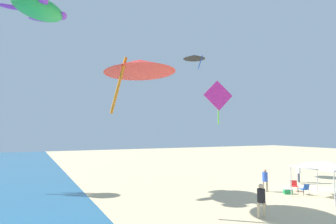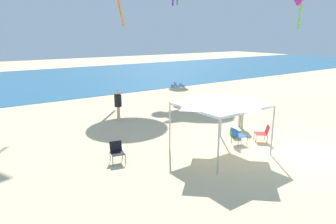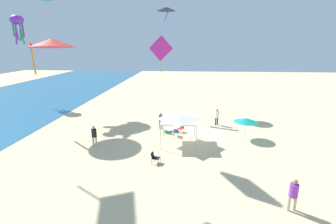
{
  "view_description": "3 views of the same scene",
  "coord_description": "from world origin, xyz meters",
  "px_view_note": "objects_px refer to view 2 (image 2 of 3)",
  "views": [
    {
      "loc": [
        -16.05,
        21.52,
        4.63
      ],
      "look_at": [
        1.06,
        12.98,
        6.03
      ],
      "focal_mm": 30.11,
      "sensor_mm": 36.0,
      "label": 1
    },
    {
      "loc": [
        -11.91,
        -6.4,
        5.07
      ],
      "look_at": [
        -3.9,
        5.18,
        1.44
      ],
      "focal_mm": 32.25,
      "sensor_mm": 36.0,
      "label": 2
    },
    {
      "loc": [
        -23.46,
        2.0,
        8.55
      ],
      "look_at": [
        -1.98,
        3.64,
        2.59
      ],
      "focal_mm": 25.73,
      "sensor_mm": 36.0,
      "label": 3
    }
  ],
  "objects_px": {
    "canopy_tent": "(221,100)",
    "person_near_umbrella": "(242,110)",
    "folding_chair_near_cooler": "(263,132)",
    "cooler_box": "(235,132)",
    "folding_chair_right_of_tent": "(238,135)",
    "person_by_tent": "(118,103)",
    "folding_chair_facing_ocean": "(117,151)"
  },
  "relations": [
    {
      "from": "folding_chair_right_of_tent",
      "to": "cooler_box",
      "type": "height_order",
      "value": "folding_chair_right_of_tent"
    },
    {
      "from": "folding_chair_facing_ocean",
      "to": "person_by_tent",
      "type": "relative_size",
      "value": 0.45
    },
    {
      "from": "folding_chair_near_cooler",
      "to": "folding_chair_right_of_tent",
      "type": "bearing_deg",
      "value": -68.69
    },
    {
      "from": "folding_chair_near_cooler",
      "to": "person_near_umbrella",
      "type": "relative_size",
      "value": 0.47
    },
    {
      "from": "cooler_box",
      "to": "folding_chair_right_of_tent",
      "type": "bearing_deg",
      "value": -132.48
    },
    {
      "from": "folding_chair_right_of_tent",
      "to": "person_by_tent",
      "type": "relative_size",
      "value": 0.45
    },
    {
      "from": "person_near_umbrella",
      "to": "person_by_tent",
      "type": "distance_m",
      "value": 7.28
    },
    {
      "from": "canopy_tent",
      "to": "person_near_umbrella",
      "type": "height_order",
      "value": "canopy_tent"
    },
    {
      "from": "folding_chair_right_of_tent",
      "to": "person_near_umbrella",
      "type": "bearing_deg",
      "value": -41.15
    },
    {
      "from": "canopy_tent",
      "to": "person_by_tent",
      "type": "height_order",
      "value": "canopy_tent"
    },
    {
      "from": "cooler_box",
      "to": "person_by_tent",
      "type": "bearing_deg",
      "value": 119.93
    },
    {
      "from": "folding_chair_near_cooler",
      "to": "cooler_box",
      "type": "height_order",
      "value": "folding_chair_near_cooler"
    },
    {
      "from": "person_near_umbrella",
      "to": "folding_chair_facing_ocean",
      "type": "bearing_deg",
      "value": -59.92
    },
    {
      "from": "cooler_box",
      "to": "person_by_tent",
      "type": "relative_size",
      "value": 0.4
    },
    {
      "from": "folding_chair_right_of_tent",
      "to": "person_near_umbrella",
      "type": "relative_size",
      "value": 0.47
    },
    {
      "from": "person_by_tent",
      "to": "person_near_umbrella",
      "type": "bearing_deg",
      "value": 63.34
    },
    {
      "from": "folding_chair_facing_ocean",
      "to": "folding_chair_near_cooler",
      "type": "height_order",
      "value": "same"
    },
    {
      "from": "folding_chair_near_cooler",
      "to": "person_near_umbrella",
      "type": "height_order",
      "value": "person_near_umbrella"
    },
    {
      "from": "canopy_tent",
      "to": "folding_chair_facing_ocean",
      "type": "relative_size",
      "value": 4.11
    },
    {
      "from": "cooler_box",
      "to": "folding_chair_near_cooler",
      "type": "bearing_deg",
      "value": -68.76
    },
    {
      "from": "cooler_box",
      "to": "person_by_tent",
      "type": "xyz_separation_m",
      "value": [
        -3.58,
        6.22,
        0.87
      ]
    },
    {
      "from": "folding_chair_facing_ocean",
      "to": "person_near_umbrella",
      "type": "xyz_separation_m",
      "value": [
        7.76,
        0.36,
        0.56
      ]
    },
    {
      "from": "folding_chair_near_cooler",
      "to": "cooler_box",
      "type": "bearing_deg",
      "value": -118.17
    },
    {
      "from": "folding_chair_right_of_tent",
      "to": "person_by_tent",
      "type": "xyz_separation_m",
      "value": [
        -2.78,
        7.09,
        0.6
      ]
    },
    {
      "from": "person_by_tent",
      "to": "folding_chair_right_of_tent",
      "type": "bearing_deg",
      "value": 41.8
    },
    {
      "from": "canopy_tent",
      "to": "folding_chair_right_of_tent",
      "type": "bearing_deg",
      "value": 10.98
    },
    {
      "from": "person_by_tent",
      "to": "cooler_box",
      "type": "bearing_deg",
      "value": 50.28
    },
    {
      "from": "canopy_tent",
      "to": "person_near_umbrella",
      "type": "relative_size",
      "value": 1.91
    },
    {
      "from": "folding_chair_facing_ocean",
      "to": "cooler_box",
      "type": "distance_m",
      "value": 6.4
    },
    {
      "from": "folding_chair_near_cooler",
      "to": "canopy_tent",
      "type": "bearing_deg",
      "value": -53.13
    },
    {
      "from": "folding_chair_facing_ocean",
      "to": "folding_chair_right_of_tent",
      "type": "xyz_separation_m",
      "value": [
        5.58,
        -1.4,
        0.0
      ]
    },
    {
      "from": "folding_chair_facing_ocean",
      "to": "cooler_box",
      "type": "bearing_deg",
      "value": 7.58
    }
  ]
}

